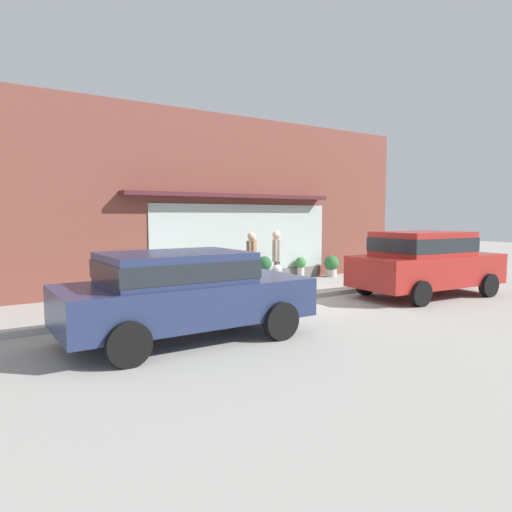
% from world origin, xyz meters
% --- Properties ---
extents(ground_plane, '(60.00, 60.00, 0.00)m').
position_xyz_m(ground_plane, '(0.00, 0.00, 0.00)').
color(ground_plane, '#9E9B93').
extents(curb_strip, '(14.00, 0.24, 0.12)m').
position_xyz_m(curb_strip, '(0.00, -0.20, 0.06)').
color(curb_strip, '#B2B2AD').
rests_on(curb_strip, ground_plane).
extents(storefront, '(14.00, 0.81, 5.17)m').
position_xyz_m(storefront, '(0.01, 3.19, 2.53)').
color(storefront, brown).
rests_on(storefront, ground_plane).
extents(fire_hydrant, '(0.42, 0.39, 0.83)m').
position_xyz_m(fire_hydrant, '(-0.12, 0.51, 0.41)').
color(fire_hydrant, '#B2B2B7').
rests_on(fire_hydrant, ground_plane).
extents(pedestrian_with_handbag, '(0.50, 0.51, 1.70)m').
position_xyz_m(pedestrian_with_handbag, '(0.35, 1.18, 0.99)').
color(pedestrian_with_handbag, brown).
rests_on(pedestrian_with_handbag, ground_plane).
extents(pedestrian_passerby, '(0.38, 0.34, 1.68)m').
position_xyz_m(pedestrian_passerby, '(-0.50, 1.16, 0.99)').
color(pedestrian_passerby, '#333847').
rests_on(pedestrian_passerby, ground_plane).
extents(parked_car_red, '(4.29, 2.24, 1.71)m').
position_xyz_m(parked_car_red, '(3.10, -1.69, 0.95)').
color(parked_car_red, maroon).
rests_on(parked_car_red, ground_plane).
extents(parked_car_navy, '(4.29, 2.09, 1.52)m').
position_xyz_m(parked_car_navy, '(-4.03, -2.05, 0.87)').
color(parked_car_navy, navy).
rests_on(parked_car_navy, ground_plane).
extents(potted_plant_by_entrance, '(0.49, 0.49, 0.68)m').
position_xyz_m(potted_plant_by_entrance, '(-0.94, 2.46, 0.35)').
color(potted_plant_by_entrance, '#9E6042').
rests_on(potted_plant_by_entrance, ground_plane).
extents(potted_plant_doorstep, '(0.37, 0.37, 0.74)m').
position_xyz_m(potted_plant_doorstep, '(2.55, 2.78, 0.43)').
color(potted_plant_doorstep, '#B7B2A3').
rests_on(potted_plant_doorstep, ground_plane).
extents(potted_plant_corner_tall, '(0.48, 0.48, 0.83)m').
position_xyz_m(potted_plant_corner_tall, '(1.07, 2.81, 0.46)').
color(potted_plant_corner_tall, '#B7B2A3').
rests_on(potted_plant_corner_tall, ground_plane).
extents(potted_plant_trailing_edge, '(0.34, 0.34, 0.68)m').
position_xyz_m(potted_plant_trailing_edge, '(0.30, 2.55, 0.38)').
color(potted_plant_trailing_edge, '#B7B2A3').
rests_on(potted_plant_trailing_edge, ground_plane).
extents(potted_plant_window_right, '(0.52, 0.52, 0.74)m').
position_xyz_m(potted_plant_window_right, '(3.76, 2.57, 0.41)').
color(potted_plant_window_right, '#B7B2A3').
rests_on(potted_plant_window_right, ground_plane).
extents(potted_plant_window_center, '(0.47, 0.47, 0.69)m').
position_xyz_m(potted_plant_window_center, '(-3.41, 2.86, 0.35)').
color(potted_plant_window_center, '#33473D').
rests_on(potted_plant_window_center, ground_plane).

